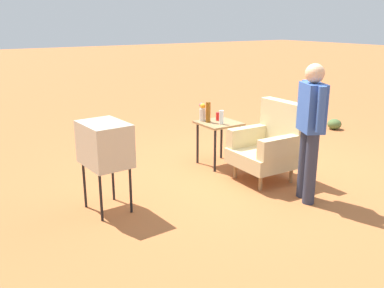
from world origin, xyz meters
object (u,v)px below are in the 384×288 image
at_px(flower_vase, 202,111).
at_px(bottle_tall_amber, 208,112).
at_px(person_standing, 311,125).
at_px(tv_on_stand, 105,145).
at_px(side_table, 219,129).
at_px(bottle_short_clear, 221,117).
at_px(soda_can_red, 218,116).
at_px(armchair, 270,144).

bearing_deg(flower_vase, bottle_tall_amber, 7.04).
relative_size(person_standing, bottle_tall_amber, 5.47).
relative_size(tv_on_stand, flower_vase, 3.89).
xyz_separation_m(tv_on_stand, person_standing, (1.03, 2.12, 0.16)).
bearing_deg(side_table, person_standing, 3.98).
bearing_deg(person_standing, bottle_short_clear, -174.33).
height_order(person_standing, soda_can_red, person_standing).
height_order(armchair, bottle_tall_amber, armchair).
bearing_deg(flower_vase, armchair, 19.49).
bearing_deg(flower_vase, person_standing, 8.09).
distance_m(bottle_short_clear, bottle_tall_amber, 0.23).
bearing_deg(person_standing, bottle_tall_amber, -171.84).
bearing_deg(armchair, bottle_short_clear, -160.28).
bearing_deg(tv_on_stand, armchair, 83.45).
distance_m(person_standing, bottle_tall_amber, 1.74).
distance_m(side_table, bottle_short_clear, 0.23).
bearing_deg(bottle_tall_amber, soda_can_red, 93.31).
height_order(person_standing, bottle_tall_amber, person_standing).
bearing_deg(bottle_tall_amber, flower_vase, -172.96).
height_order(side_table, soda_can_red, soda_can_red).
xyz_separation_m(armchair, flower_vase, (-1.07, -0.38, 0.31)).
distance_m(side_table, tv_on_stand, 2.10).
bearing_deg(tv_on_stand, soda_can_red, 108.65).
relative_size(soda_can_red, flower_vase, 0.46).
bearing_deg(side_table, bottle_tall_amber, -122.75).
xyz_separation_m(person_standing, flower_vase, (-1.84, -0.26, -0.13)).
height_order(tv_on_stand, bottle_short_clear, tv_on_stand).
height_order(tv_on_stand, soda_can_red, tv_on_stand).
bearing_deg(bottle_tall_amber, person_standing, 8.16).
xyz_separation_m(bottle_short_clear, soda_can_red, (-0.21, 0.10, -0.04)).
bearing_deg(armchair, tv_on_stand, -96.55).
bearing_deg(armchair, bottle_tall_amber, -158.97).
relative_size(armchair, bottle_short_clear, 5.30).
distance_m(tv_on_stand, bottle_short_clear, 2.02).
bearing_deg(side_table, armchair, 14.98).
bearing_deg(tv_on_stand, flower_vase, 113.58).
height_order(bottle_short_clear, bottle_tall_amber, bottle_tall_amber).
distance_m(bottle_short_clear, soda_can_red, 0.23).
bearing_deg(soda_can_red, tv_on_stand, -71.35).
height_order(side_table, bottle_short_clear, bottle_short_clear).
xyz_separation_m(side_table, bottle_short_clear, (0.11, -0.04, 0.20)).
xyz_separation_m(armchair, bottle_short_clear, (-0.74, -0.27, 0.26)).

